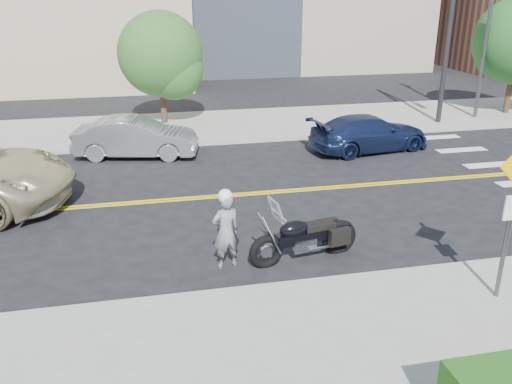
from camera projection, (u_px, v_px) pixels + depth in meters
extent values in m
plane|color=black|center=(217.00, 196.00, 14.82)|extent=(120.00, 120.00, 0.00)
cube|color=#9E9B91|center=(291.00, 375.00, 7.95)|extent=(60.00, 5.00, 0.15)
cube|color=#9E9B91|center=(190.00, 127.00, 21.64)|extent=(60.00, 5.00, 0.15)
cylinder|color=#4C4C51|center=(489.00, 18.00, 21.60)|extent=(0.16, 0.16, 8.00)
cylinder|color=black|center=(449.00, 33.00, 20.93)|extent=(0.20, 0.20, 7.00)
cylinder|color=#4C4C51|center=(510.00, 220.00, 9.30)|extent=(0.08, 0.08, 3.00)
imported|color=#B9BABF|center=(226.00, 231.00, 10.88)|extent=(0.66, 0.51, 1.60)
sphere|color=white|center=(225.00, 196.00, 10.61)|extent=(0.29, 0.29, 0.29)
imported|color=#919598|center=(136.00, 137.00, 18.00)|extent=(4.24, 2.17, 1.33)
imported|color=#19254C|center=(369.00, 133.00, 18.71)|extent=(4.49, 2.41, 1.24)
cylinder|color=#382619|center=(162.00, 81.00, 21.49)|extent=(0.24, 0.24, 3.68)
sphere|color=#2B601E|center=(160.00, 54.00, 21.11)|extent=(3.32, 3.32, 3.32)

